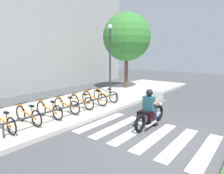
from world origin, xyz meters
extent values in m
plane|color=#4C4C4F|center=(0.00, 0.00, 0.00)|extent=(48.00, 48.00, 0.00)
cube|color=#B7B2A8|center=(0.00, 4.95, 0.07)|extent=(24.00, 4.40, 0.15)
cube|color=white|center=(0.18, -1.60, 0.00)|extent=(2.80, 0.40, 0.01)
cube|color=white|center=(0.18, -0.80, 0.00)|extent=(2.80, 0.40, 0.01)
cube|color=white|center=(0.18, 0.00, 0.00)|extent=(2.80, 0.40, 0.01)
cube|color=white|center=(0.18, 0.80, 0.00)|extent=(2.80, 0.40, 0.01)
cube|color=white|center=(0.18, 1.60, 0.00)|extent=(2.80, 0.40, 0.01)
cube|color=white|center=(0.18, 2.40, 0.00)|extent=(2.80, 0.40, 0.01)
torus|color=black|center=(1.77, 0.62, 0.33)|extent=(0.66, 0.12, 0.66)
cylinder|color=silver|center=(1.77, 0.62, 0.33)|extent=(0.12, 0.10, 0.12)
torus|color=black|center=(0.20, 0.61, 0.33)|extent=(0.66, 0.12, 0.66)
cylinder|color=silver|center=(0.20, 0.61, 0.33)|extent=(0.12, 0.10, 0.12)
cube|color=silver|center=(0.98, 0.62, 0.47)|extent=(0.86, 0.28, 0.28)
ellipsoid|color=black|center=(1.20, 0.62, 0.69)|extent=(0.52, 0.28, 0.22)
cube|color=black|center=(0.77, 0.61, 0.62)|extent=(0.56, 0.28, 0.10)
cube|color=black|center=(0.60, 0.83, 0.51)|extent=(0.32, 0.12, 0.28)
cube|color=black|center=(0.60, 0.39, 0.51)|extent=(0.32, 0.12, 0.28)
cylinder|color=silver|center=(1.61, 0.62, 0.91)|extent=(0.03, 0.62, 0.03)
sphere|color=white|center=(1.82, 0.62, 0.71)|extent=(0.18, 0.18, 0.18)
cube|color=silver|center=(1.64, 0.62, 1.09)|extent=(0.04, 0.40, 0.32)
cylinder|color=silver|center=(0.73, 0.43, 0.20)|extent=(0.77, 0.08, 0.08)
cube|color=#1E4C59|center=(0.83, 0.61, 0.92)|extent=(0.26, 0.40, 0.52)
sphere|color=black|center=(0.86, 0.62, 1.32)|extent=(0.26, 0.26, 0.26)
cylinder|color=#9E7051|center=(1.06, 0.84, 1.00)|extent=(0.52, 0.09, 0.26)
cylinder|color=#9E7051|center=(1.07, 0.40, 1.00)|extent=(0.52, 0.09, 0.26)
cylinder|color=#1E284C|center=(0.98, 0.78, 0.56)|extent=(0.44, 0.14, 0.24)
cylinder|color=#1E284C|center=(1.10, 0.78, 0.24)|extent=(0.11, 0.11, 0.48)
cube|color=black|center=(1.14, 0.78, 0.04)|extent=(0.24, 0.10, 0.08)
cylinder|color=#1E284C|center=(0.98, 0.46, 0.56)|extent=(0.44, 0.14, 0.24)
cylinder|color=#1E284C|center=(1.10, 0.46, 0.24)|extent=(0.11, 0.11, 0.48)
cube|color=black|center=(1.14, 0.46, 0.04)|extent=(0.24, 0.10, 0.08)
torus|color=black|center=(-2.85, 3.56, 0.46)|extent=(0.07, 0.60, 0.60)
cylinder|color=orange|center=(-2.86, 4.10, 0.52)|extent=(0.09, 0.97, 0.26)
cylinder|color=orange|center=(-2.86, 3.83, 0.67)|extent=(0.04, 0.04, 0.37)
cube|color=black|center=(-2.86, 3.83, 0.85)|extent=(0.11, 0.20, 0.06)
torus|color=black|center=(-1.98, 4.63, 0.47)|extent=(0.07, 0.63, 0.63)
torus|color=black|center=(-1.95, 3.58, 0.47)|extent=(0.07, 0.63, 0.63)
cylinder|color=orange|center=(-1.97, 4.10, 0.53)|extent=(0.09, 0.93, 0.25)
cylinder|color=orange|center=(-1.96, 3.84, 0.69)|extent=(0.04, 0.04, 0.38)
cube|color=black|center=(-1.96, 3.84, 0.88)|extent=(0.11, 0.20, 0.06)
cylinder|color=black|center=(-1.98, 4.52, 0.88)|extent=(0.48, 0.04, 0.03)
cube|color=orange|center=(-1.98, 4.63, 0.81)|extent=(0.09, 0.28, 0.04)
torus|color=black|center=(-1.08, 4.64, 0.46)|extent=(0.07, 0.61, 0.61)
torus|color=black|center=(-1.05, 3.57, 0.46)|extent=(0.07, 0.61, 0.61)
cylinder|color=orange|center=(-1.07, 4.10, 0.53)|extent=(0.09, 0.95, 0.26)
cylinder|color=orange|center=(-1.06, 3.84, 0.68)|extent=(0.04, 0.04, 0.38)
cube|color=black|center=(-1.06, 3.84, 0.87)|extent=(0.11, 0.20, 0.06)
cylinder|color=black|center=(-1.08, 4.53, 0.87)|extent=(0.48, 0.04, 0.03)
cube|color=orange|center=(-1.08, 4.64, 0.80)|extent=(0.09, 0.28, 0.04)
torus|color=black|center=(-0.18, 4.62, 0.47)|extent=(0.07, 0.62, 0.62)
torus|color=black|center=(-0.16, 3.59, 0.47)|extent=(0.07, 0.62, 0.62)
cylinder|color=orange|center=(-0.17, 4.10, 0.53)|extent=(0.09, 0.92, 0.25)
cylinder|color=orange|center=(-0.16, 3.85, 0.69)|extent=(0.04, 0.04, 0.38)
cube|color=black|center=(-0.16, 3.85, 0.88)|extent=(0.11, 0.20, 0.06)
cylinder|color=black|center=(-0.18, 4.52, 0.88)|extent=(0.48, 0.04, 0.03)
cube|color=orange|center=(-0.18, 4.62, 0.80)|extent=(0.09, 0.28, 0.04)
torus|color=black|center=(0.71, 4.59, 0.46)|extent=(0.07, 0.61, 0.61)
torus|color=black|center=(0.74, 3.62, 0.46)|extent=(0.07, 0.61, 0.61)
cylinder|color=orange|center=(0.73, 4.10, 0.52)|extent=(0.08, 0.87, 0.24)
cylinder|color=orange|center=(0.73, 3.86, 0.68)|extent=(0.04, 0.04, 0.37)
cube|color=black|center=(0.73, 3.86, 0.87)|extent=(0.11, 0.20, 0.06)
cylinder|color=black|center=(0.72, 4.49, 0.87)|extent=(0.48, 0.04, 0.03)
cube|color=orange|center=(0.71, 4.59, 0.79)|extent=(0.09, 0.28, 0.04)
torus|color=black|center=(1.61, 4.63, 0.47)|extent=(0.07, 0.64, 0.63)
torus|color=black|center=(1.64, 3.58, 0.47)|extent=(0.07, 0.64, 0.63)
cylinder|color=orange|center=(1.63, 4.10, 0.54)|extent=(0.09, 0.94, 0.26)
cylinder|color=orange|center=(1.63, 3.84, 0.70)|extent=(0.04, 0.04, 0.39)
cube|color=black|center=(1.63, 3.84, 0.89)|extent=(0.11, 0.20, 0.06)
cylinder|color=black|center=(1.61, 4.53, 0.89)|extent=(0.48, 0.04, 0.03)
cube|color=orange|center=(1.61, 4.63, 0.82)|extent=(0.09, 0.28, 0.04)
torus|color=black|center=(2.51, 4.65, 0.46)|extent=(0.07, 0.61, 0.61)
torus|color=black|center=(2.54, 3.56, 0.46)|extent=(0.07, 0.61, 0.61)
cylinder|color=orange|center=(2.52, 4.10, 0.52)|extent=(0.09, 0.97, 0.26)
cylinder|color=orange|center=(2.53, 3.83, 0.68)|extent=(0.04, 0.04, 0.37)
cube|color=black|center=(2.53, 3.83, 0.86)|extent=(0.11, 0.20, 0.06)
cylinder|color=black|center=(2.51, 4.54, 0.86)|extent=(0.48, 0.04, 0.03)
cube|color=orange|center=(2.51, 4.65, 0.79)|extent=(0.09, 0.28, 0.04)
cylinder|color=#333338|center=(-0.17, 3.55, 0.60)|extent=(5.99, 0.07, 0.07)
cylinder|color=#333338|center=(-3.11, 3.55, 0.38)|extent=(0.06, 0.06, 0.45)
cylinder|color=#333338|center=(2.77, 3.55, 0.38)|extent=(0.06, 0.06, 0.45)
cylinder|color=#2D2D33|center=(4.52, 5.35, 2.14)|extent=(0.12, 0.12, 4.29)
sphere|color=white|center=(4.52, 5.35, 4.41)|extent=(0.28, 0.28, 0.28)
cylinder|color=brown|center=(7.01, 5.75, 1.35)|extent=(0.27, 0.27, 2.70)
sphere|color=#387F33|center=(7.01, 5.75, 3.94)|extent=(3.54, 3.54, 3.54)
camera|label=1|loc=(-5.70, -2.71, 2.76)|focal=32.05mm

